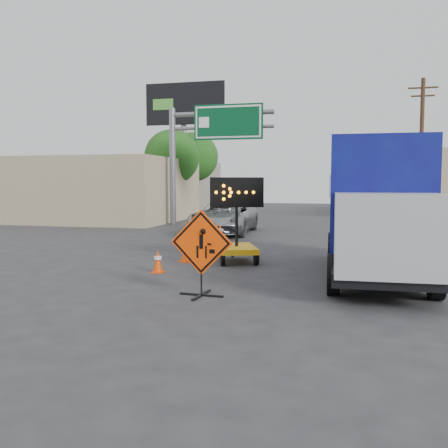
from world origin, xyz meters
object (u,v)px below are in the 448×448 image
at_px(arrow_board, 237,243).
at_px(box_truck, 375,216).
at_px(pickup_truck, 224,217).
at_px(construction_sign, 201,251).

height_order(arrow_board, box_truck, box_truck).
xyz_separation_m(arrow_board, pickup_truck, (-2.50, 8.42, 0.19)).
height_order(arrow_board, pickup_truck, arrow_board).
distance_m(construction_sign, arrow_board, 4.79).
xyz_separation_m(pickup_truck, box_truck, (6.55, -9.80, 0.82)).
distance_m(construction_sign, box_truck, 5.10).
height_order(construction_sign, arrow_board, arrow_board).
relative_size(construction_sign, box_truck, 0.25).
bearing_deg(arrow_board, box_truck, -39.40).
height_order(pickup_truck, box_truck, box_truck).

